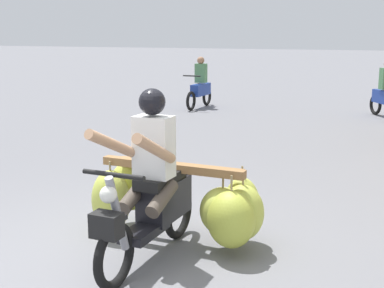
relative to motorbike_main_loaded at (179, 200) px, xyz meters
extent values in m
plane|color=slate|center=(-0.51, -0.77, -0.48)|extent=(120.00, 120.00, 0.00)
torus|color=black|center=(-0.13, -0.98, -0.20)|extent=(0.09, 0.56, 0.56)
torus|color=black|center=(-0.10, 0.22, -0.20)|extent=(0.09, 0.56, 0.56)
cube|color=black|center=(-0.12, -0.48, -0.16)|extent=(0.25, 0.57, 0.08)
cube|color=black|center=(-0.11, -0.08, 0.02)|extent=(0.30, 0.65, 0.36)
cube|color=black|center=(-0.11, -0.16, 0.24)|extent=(0.28, 0.61, 0.10)
cylinder|color=gray|center=(-0.13, -0.92, 0.14)|extent=(0.08, 0.28, 0.69)
cylinder|color=black|center=(-0.13, -0.96, 0.48)|extent=(0.56, 0.05, 0.04)
sphere|color=silver|center=(-0.14, -1.04, 0.34)|extent=(0.14, 0.14, 0.14)
cube|color=black|center=(-0.14, -1.08, 0.10)|extent=(0.24, 0.17, 0.20)
cube|color=black|center=(-0.13, -0.98, 0.10)|extent=(0.11, 0.28, 0.04)
cube|color=olive|center=(-0.11, 0.07, 0.30)|extent=(1.50, 0.14, 0.08)
cube|color=olive|center=(-0.10, 0.25, 0.27)|extent=(1.35, 0.11, 0.06)
ellipsoid|color=#BDC74C|center=(0.42, 0.07, -0.08)|extent=(0.49, 0.45, 0.46)
cylinder|color=#998459|center=(0.42, 0.07, 0.21)|extent=(0.02, 0.02, 0.19)
ellipsoid|color=#BCC64B|center=(-0.76, 0.00, -0.10)|extent=(0.43, 0.40, 0.63)
cylinder|color=#998459|center=(-0.76, 0.00, 0.25)|extent=(0.02, 0.02, 0.12)
ellipsoid|color=#BBC54B|center=(0.59, 0.15, -0.10)|extent=(0.43, 0.39, 0.54)
cylinder|color=#998459|center=(0.59, 0.15, 0.23)|extent=(0.02, 0.02, 0.16)
ellipsoid|color=#B3BE43|center=(-0.73, 0.36, -0.04)|extent=(0.55, 0.52, 0.54)
cylinder|color=#998459|center=(-0.73, 0.36, 0.25)|extent=(0.02, 0.02, 0.11)
ellipsoid|color=#C0CA4F|center=(0.53, 0.33, -0.10)|extent=(0.42, 0.39, 0.58)
cylinder|color=#998459|center=(0.53, 0.33, 0.23)|extent=(0.02, 0.02, 0.15)
ellipsoid|color=#B1BB40|center=(0.54, -0.03, -0.11)|extent=(0.58, 0.55, 0.54)
cylinder|color=#998459|center=(0.54, -0.03, 0.22)|extent=(0.02, 0.02, 0.18)
cube|color=silver|center=(-0.12, -0.28, 0.57)|extent=(0.35, 0.23, 0.56)
sphere|color=black|center=(-0.12, -0.30, 0.98)|extent=(0.24, 0.24, 0.24)
cylinder|color=tan|center=(0.07, -0.63, 0.63)|extent=(0.12, 0.72, 0.39)
cylinder|color=tan|center=(-0.32, -0.62, 0.63)|extent=(0.16, 0.72, 0.39)
cylinder|color=#4C4238|center=(0.02, -0.41, 0.14)|extent=(0.14, 0.44, 0.27)
cylinder|color=#4C4238|center=(-0.26, -0.40, 0.14)|extent=(0.14, 0.44, 0.27)
torus|color=black|center=(1.16, 9.63, -0.22)|extent=(0.35, 0.48, 0.52)
torus|color=black|center=(-3.43, 8.50, -0.22)|extent=(0.09, 0.52, 0.52)
torus|color=black|center=(-3.40, 9.60, -0.22)|extent=(0.09, 0.52, 0.52)
cube|color=navy|center=(-3.41, 9.15, 0.02)|extent=(0.27, 0.91, 0.32)
cylinder|color=black|center=(-3.43, 8.55, 0.44)|extent=(0.50, 0.05, 0.04)
cube|color=#4C7F51|center=(-3.41, 9.17, 0.47)|extent=(0.31, 0.21, 0.52)
sphere|color=#9E7051|center=(-3.41, 9.15, 0.82)|extent=(0.20, 0.20, 0.20)
camera|label=1|loc=(1.99, -4.45, 1.58)|focal=49.61mm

